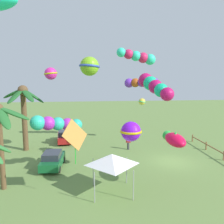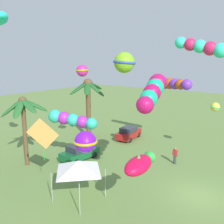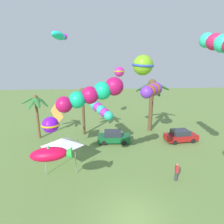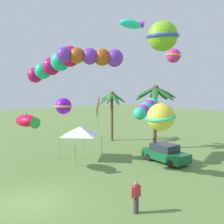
{
  "view_description": "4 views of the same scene",
  "coord_description": "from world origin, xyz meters",
  "px_view_note": "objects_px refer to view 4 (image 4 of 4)",
  "views": [
    {
      "loc": [
        -20.9,
        8.31,
        8.18
      ],
      "look_at": [
        -0.82,
        6.07,
        5.18
      ],
      "focal_mm": 36.9,
      "sensor_mm": 36.0,
      "label": 1
    },
    {
      "loc": [
        -16.71,
        -4.64,
        9.52
      ],
      "look_at": [
        -0.59,
        7.26,
        5.33
      ],
      "focal_mm": 39.91,
      "sensor_mm": 36.0,
      "label": 2
    },
    {
      "loc": [
        -2.01,
        -9.06,
        9.49
      ],
      "look_at": [
        -0.83,
        5.83,
        5.45
      ],
      "focal_mm": 29.03,
      "sensor_mm": 36.0,
      "label": 3
    },
    {
      "loc": [
        12.78,
        -4.82,
        6.06
      ],
      "look_at": [
        -1.54,
        6.93,
        4.32
      ],
      "focal_mm": 40.76,
      "sensor_mm": 36.0,
      "label": 4
    }
  ],
  "objects_px": {
    "kite_ball_4": "(161,117)",
    "spectator_0": "(136,197)",
    "kite_tube_2": "(93,57)",
    "palm_tree_0": "(156,98)",
    "kite_ball_0": "(163,36)",
    "kite_tube_3": "(147,108)",
    "kite_diamond_5": "(98,105)",
    "parked_car_0": "(165,153)",
    "kite_fish_6": "(132,24)",
    "palm_tree_2": "(112,102)",
    "kite_fish_7": "(27,121)",
    "festival_tent": "(80,131)",
    "kite_tube_1": "(54,65)",
    "kite_ball_10": "(173,56)",
    "kite_ball_8": "(63,106)"
  },
  "relations": [
    {
      "from": "kite_ball_4",
      "to": "spectator_0",
      "type": "bearing_deg",
      "value": 145.21
    },
    {
      "from": "kite_tube_2",
      "to": "palm_tree_0",
      "type": "bearing_deg",
      "value": 116.09
    },
    {
      "from": "kite_ball_0",
      "to": "kite_tube_2",
      "type": "bearing_deg",
      "value": -95.86
    },
    {
      "from": "kite_ball_0",
      "to": "kite_tube_3",
      "type": "bearing_deg",
      "value": 143.4
    },
    {
      "from": "kite_ball_0",
      "to": "kite_diamond_5",
      "type": "distance_m",
      "value": 9.79
    },
    {
      "from": "parked_car_0",
      "to": "kite_tube_3",
      "type": "height_order",
      "value": "kite_tube_3"
    },
    {
      "from": "spectator_0",
      "to": "kite_fish_6",
      "type": "relative_size",
      "value": 0.56
    },
    {
      "from": "palm_tree_2",
      "to": "kite_tube_2",
      "type": "distance_m",
      "value": 15.96
    },
    {
      "from": "kite_fish_6",
      "to": "kite_fish_7",
      "type": "relative_size",
      "value": 1.02
    },
    {
      "from": "spectator_0",
      "to": "kite_fish_7",
      "type": "relative_size",
      "value": 0.57
    },
    {
      "from": "palm_tree_2",
      "to": "festival_tent",
      "type": "xyz_separation_m",
      "value": [
        4.37,
        -7.06,
        -2.0
      ]
    },
    {
      "from": "kite_diamond_5",
      "to": "spectator_0",
      "type": "bearing_deg",
      "value": -27.38
    },
    {
      "from": "spectator_0",
      "to": "kite_tube_3",
      "type": "relative_size",
      "value": 0.39
    },
    {
      "from": "kite_tube_1",
      "to": "spectator_0",
      "type": "bearing_deg",
      "value": 7.52
    },
    {
      "from": "kite_fish_7",
      "to": "palm_tree_2",
      "type": "bearing_deg",
      "value": 111.51
    },
    {
      "from": "kite_tube_2",
      "to": "kite_diamond_5",
      "type": "distance_m",
      "value": 10.51
    },
    {
      "from": "palm_tree_2",
      "to": "spectator_0",
      "type": "distance_m",
      "value": 17.67
    },
    {
      "from": "palm_tree_2",
      "to": "kite_fish_7",
      "type": "distance_m",
      "value": 12.58
    },
    {
      "from": "kite_diamond_5",
      "to": "kite_ball_10",
      "type": "distance_m",
      "value": 8.16
    },
    {
      "from": "parked_car_0",
      "to": "palm_tree_0",
      "type": "bearing_deg",
      "value": 140.96
    },
    {
      "from": "kite_tube_1",
      "to": "kite_ball_10",
      "type": "distance_m",
      "value": 9.2
    },
    {
      "from": "festival_tent",
      "to": "kite_fish_7",
      "type": "bearing_deg",
      "value": -87.02
    },
    {
      "from": "palm_tree_2",
      "to": "kite_fish_6",
      "type": "height_order",
      "value": "kite_fish_6"
    },
    {
      "from": "kite_tube_1",
      "to": "kite_ball_8",
      "type": "distance_m",
      "value": 5.36
    },
    {
      "from": "kite_ball_4",
      "to": "kite_ball_8",
      "type": "bearing_deg",
      "value": 163.31
    },
    {
      "from": "parked_car_0",
      "to": "kite_ball_4",
      "type": "height_order",
      "value": "kite_ball_4"
    },
    {
      "from": "kite_tube_3",
      "to": "festival_tent",
      "type": "bearing_deg",
      "value": -129.83
    },
    {
      "from": "palm_tree_0",
      "to": "palm_tree_2",
      "type": "bearing_deg",
      "value": -171.11
    },
    {
      "from": "kite_tube_2",
      "to": "parked_car_0",
      "type": "bearing_deg",
      "value": 102.54
    },
    {
      "from": "kite_ball_4",
      "to": "kite_fish_7",
      "type": "xyz_separation_m",
      "value": [
        -12.87,
        0.71,
        -1.45
      ]
    },
    {
      "from": "spectator_0",
      "to": "kite_diamond_5",
      "type": "relative_size",
      "value": 0.52
    },
    {
      "from": "palm_tree_2",
      "to": "kite_fish_7",
      "type": "height_order",
      "value": "palm_tree_2"
    },
    {
      "from": "spectator_0",
      "to": "kite_diamond_5",
      "type": "xyz_separation_m",
      "value": [
        -10.58,
        5.48,
        3.66
      ]
    },
    {
      "from": "parked_car_0",
      "to": "spectator_0",
      "type": "height_order",
      "value": "spectator_0"
    },
    {
      "from": "kite_ball_4",
      "to": "kite_tube_1",
      "type": "bearing_deg",
      "value": 171.63
    },
    {
      "from": "palm_tree_2",
      "to": "kite_tube_1",
      "type": "distance_m",
      "value": 13.55
    },
    {
      "from": "palm_tree_2",
      "to": "parked_car_0",
      "type": "distance_m",
      "value": 10.46
    },
    {
      "from": "kite_ball_8",
      "to": "festival_tent",
      "type": "bearing_deg",
      "value": 65.04
    },
    {
      "from": "parked_car_0",
      "to": "kite_ball_0",
      "type": "relative_size",
      "value": 1.39
    },
    {
      "from": "kite_diamond_5",
      "to": "parked_car_0",
      "type": "bearing_deg",
      "value": 21.69
    },
    {
      "from": "spectator_0",
      "to": "kite_tube_2",
      "type": "xyz_separation_m",
      "value": [
        -2.65,
        -0.62,
        6.9
      ]
    },
    {
      "from": "kite_fish_7",
      "to": "kite_diamond_5",
      "type": "bearing_deg",
      "value": 98.76
    },
    {
      "from": "palm_tree_0",
      "to": "kite_ball_0",
      "type": "height_order",
      "value": "kite_ball_0"
    },
    {
      "from": "palm_tree_2",
      "to": "kite_ball_10",
      "type": "bearing_deg",
      "value": -12.16
    },
    {
      "from": "palm_tree_2",
      "to": "kite_ball_4",
      "type": "bearing_deg",
      "value": -35.33
    },
    {
      "from": "parked_car_0",
      "to": "kite_fish_7",
      "type": "relative_size",
      "value": 1.44
    },
    {
      "from": "kite_tube_2",
      "to": "kite_fish_7",
      "type": "height_order",
      "value": "kite_tube_2"
    },
    {
      "from": "kite_fish_6",
      "to": "kite_tube_2",
      "type": "bearing_deg",
      "value": -52.54
    },
    {
      "from": "kite_tube_3",
      "to": "kite_ball_8",
      "type": "relative_size",
      "value": 1.94
    },
    {
      "from": "palm_tree_2",
      "to": "festival_tent",
      "type": "distance_m",
      "value": 8.54
    }
  ]
}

